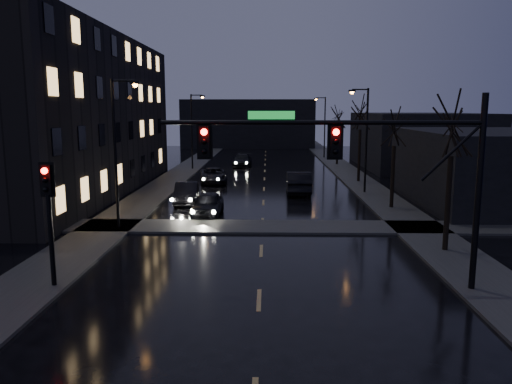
# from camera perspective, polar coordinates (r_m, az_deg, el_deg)

# --- Properties ---
(sidewalk_left) EXTENTS (3.00, 140.00, 0.12)m
(sidewalk_left) POSITION_cam_1_polar(r_m,az_deg,el_deg) (44.56, -10.05, 1.07)
(sidewalk_left) COLOR #2D2D2B
(sidewalk_left) RESTS_ON ground
(sidewalk_right) EXTENTS (3.00, 140.00, 0.12)m
(sidewalk_right) POSITION_cam_1_polar(r_m,az_deg,el_deg) (44.46, 11.97, 0.99)
(sidewalk_right) COLOR #2D2D2B
(sidewalk_right) RESTS_ON ground
(sidewalk_cross) EXTENTS (40.00, 3.00, 0.12)m
(sidewalk_cross) POSITION_cam_1_polar(r_m,az_deg,el_deg) (27.48, 0.72, -3.99)
(sidewalk_cross) COLOR #2D2D2B
(sidewalk_cross) RESTS_ON ground
(apartment_block) EXTENTS (12.00, 30.00, 12.00)m
(apartment_block) POSITION_cam_1_polar(r_m,az_deg,el_deg) (41.74, -22.61, 8.12)
(apartment_block) COLOR black
(apartment_block) RESTS_ON ground
(commercial_right_near) EXTENTS (10.00, 14.00, 5.00)m
(commercial_right_near) POSITION_cam_1_polar(r_m,az_deg,el_deg) (37.67, 25.18, 2.54)
(commercial_right_near) COLOR black
(commercial_right_near) RESTS_ON ground
(commercial_right_far) EXTENTS (12.00, 18.00, 6.00)m
(commercial_right_far) POSITION_cam_1_polar(r_m,az_deg,el_deg) (58.76, 17.94, 5.64)
(commercial_right_far) COLOR black
(commercial_right_far) RESTS_ON ground
(far_block) EXTENTS (22.00, 10.00, 8.00)m
(far_block) POSITION_cam_1_polar(r_m,az_deg,el_deg) (86.32, -0.87, 7.84)
(far_block) COLOR black
(far_block) RESTS_ON ground
(signal_mast) EXTENTS (11.11, 0.41, 7.00)m
(signal_mast) POSITION_cam_1_polar(r_m,az_deg,el_deg) (17.66, 13.03, 4.06)
(signal_mast) COLOR black
(signal_mast) RESTS_ON ground
(signal_pole_left) EXTENTS (0.35, 0.41, 4.53)m
(signal_pole_left) POSITION_cam_1_polar(r_m,az_deg,el_deg) (19.20, -22.59, -1.60)
(signal_pole_left) COLOR black
(signal_pole_left) RESTS_ON ground
(tree_near) EXTENTS (3.52, 3.52, 8.08)m
(tree_near) POSITION_cam_1_polar(r_m,az_deg,el_deg) (23.66, 21.64, 8.23)
(tree_near) COLOR black
(tree_near) RESTS_ON ground
(tree_mid_a) EXTENTS (3.30, 3.30, 7.58)m
(tree_mid_a) POSITION_cam_1_polar(r_m,az_deg,el_deg) (33.24, 15.63, 8.04)
(tree_mid_a) COLOR black
(tree_mid_a) RESTS_ON ground
(tree_mid_b) EXTENTS (3.74, 3.74, 8.59)m
(tree_mid_b) POSITION_cam_1_polar(r_m,az_deg,el_deg) (44.96, 11.89, 9.46)
(tree_mid_b) COLOR black
(tree_mid_b) RESTS_ON ground
(tree_far) EXTENTS (3.43, 3.43, 7.88)m
(tree_far) POSITION_cam_1_polar(r_m,az_deg,el_deg) (58.79, 9.38, 8.96)
(tree_far) COLOR black
(tree_far) RESTS_ON ground
(streetlight_l_near) EXTENTS (1.53, 0.28, 8.00)m
(streetlight_l_near) POSITION_cam_1_polar(r_m,az_deg,el_deg) (27.42, -15.40, 5.61)
(streetlight_l_near) COLOR black
(streetlight_l_near) RESTS_ON ground
(streetlight_l_far) EXTENTS (1.53, 0.28, 8.00)m
(streetlight_l_far) POSITION_cam_1_polar(r_m,az_deg,el_deg) (53.82, -7.14, 7.60)
(streetlight_l_far) COLOR black
(streetlight_l_far) RESTS_ON ground
(streetlight_r_mid) EXTENTS (1.53, 0.28, 8.00)m
(streetlight_r_mid) POSITION_cam_1_polar(r_m,az_deg,el_deg) (38.95, 12.22, 6.78)
(streetlight_r_mid) COLOR black
(streetlight_r_mid) RESTS_ON ground
(streetlight_r_far) EXTENTS (1.53, 0.28, 8.00)m
(streetlight_r_far) POSITION_cam_1_polar(r_m,az_deg,el_deg) (66.65, 7.68, 7.94)
(streetlight_r_far) COLOR black
(streetlight_r_far) RESTS_ON ground
(oncoming_car_a) EXTENTS (1.83, 4.21, 1.41)m
(oncoming_car_a) POSITION_cam_1_polar(r_m,az_deg,el_deg) (30.74, -5.54, -1.36)
(oncoming_car_a) COLOR black
(oncoming_car_a) RESTS_ON ground
(oncoming_car_b) EXTENTS (1.88, 4.47, 1.44)m
(oncoming_car_b) POSITION_cam_1_polar(r_m,az_deg,el_deg) (34.77, -7.96, -0.12)
(oncoming_car_b) COLOR black
(oncoming_car_b) RESTS_ON ground
(oncoming_car_c) EXTENTS (2.86, 5.09, 1.34)m
(oncoming_car_c) POSITION_cam_1_polar(r_m,az_deg,el_deg) (44.10, -4.89, 1.90)
(oncoming_car_c) COLOR black
(oncoming_car_c) RESTS_ON ground
(oncoming_car_d) EXTENTS (2.18, 4.89, 1.39)m
(oncoming_car_d) POSITION_cam_1_polar(r_m,az_deg,el_deg) (56.77, -1.59, 3.64)
(oncoming_car_d) COLOR black
(oncoming_car_d) RESTS_ON ground
(lead_car) EXTENTS (1.84, 5.17, 1.70)m
(lead_car) POSITION_cam_1_polar(r_m,az_deg,el_deg) (38.73, 4.85, 1.11)
(lead_car) COLOR black
(lead_car) RESTS_ON ground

